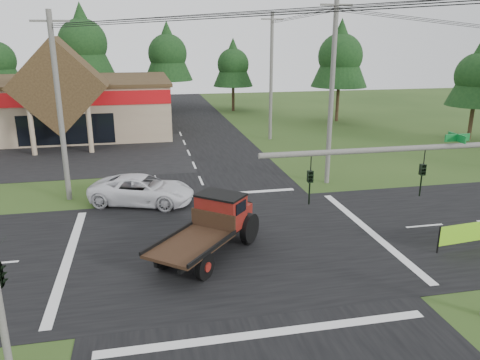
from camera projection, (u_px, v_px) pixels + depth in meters
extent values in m
plane|color=#274117|center=(228.00, 243.00, 21.47)|extent=(120.00, 120.00, 0.00)
cube|color=black|center=(228.00, 243.00, 21.47)|extent=(12.00, 120.00, 0.02)
cube|color=black|center=(228.00, 243.00, 21.47)|extent=(120.00, 12.00, 0.02)
cube|color=black|center=(8.00, 158.00, 36.52)|extent=(28.00, 14.00, 0.02)
cube|color=gray|center=(12.00, 108.00, 45.71)|extent=(30.00, 15.00, 5.00)
cube|color=#352515|center=(8.00, 81.00, 44.97)|extent=(30.40, 15.40, 0.30)
cube|color=#352515|center=(60.00, 86.00, 38.11)|extent=(7.78, 4.00, 7.78)
cylinder|color=gray|center=(32.00, 131.00, 37.05)|extent=(0.40, 0.40, 4.00)
cylinder|color=gray|center=(90.00, 129.00, 37.91)|extent=(0.40, 0.40, 4.00)
cube|color=black|center=(67.00, 130.00, 40.13)|extent=(8.00, 0.08, 2.60)
cylinder|color=#595651|center=(394.00, 149.00, 13.38)|extent=(8.00, 0.16, 0.16)
imported|color=black|center=(422.00, 180.00, 13.87)|extent=(0.16, 0.20, 1.00)
imported|color=black|center=(310.00, 188.00, 13.19)|extent=(0.16, 0.20, 1.00)
cube|color=#0C6626|center=(457.00, 138.00, 13.70)|extent=(0.80, 0.04, 0.22)
cylinder|color=#595651|center=(0.00, 309.00, 12.34)|extent=(0.20, 0.20, 4.40)
cylinder|color=#595651|center=(60.00, 109.00, 25.87)|extent=(0.30, 0.30, 10.50)
cube|color=#595651|center=(50.00, 21.00, 24.51)|extent=(2.00, 0.12, 0.12)
cylinder|color=#595651|center=(332.00, 94.00, 28.85)|extent=(0.30, 0.30, 11.50)
cube|color=#595651|center=(337.00, 5.00, 27.35)|extent=(2.00, 0.12, 0.12)
cylinder|color=#595651|center=(271.00, 78.00, 42.00)|extent=(0.30, 0.30, 11.20)
cube|color=#595651|center=(272.00, 19.00, 40.54)|extent=(2.00, 0.12, 0.12)
cylinder|color=#332316|center=(3.00, 101.00, 56.38)|extent=(0.36, 0.36, 3.50)
cylinder|color=#332316|center=(88.00, 95.00, 57.25)|extent=(0.36, 0.36, 4.55)
cone|color=black|center=(82.00, 40.00, 55.33)|extent=(7.28, 7.28, 8.58)
sphere|color=black|center=(83.00, 43.00, 55.45)|extent=(5.72, 5.72, 5.72)
cylinder|color=#332316|center=(169.00, 95.00, 60.24)|extent=(0.36, 0.36, 3.85)
cone|color=black|center=(167.00, 51.00, 58.62)|extent=(6.16, 6.16, 7.26)
sphere|color=black|center=(168.00, 54.00, 58.71)|extent=(4.84, 4.84, 4.84)
cylinder|color=#332316|center=(233.00, 99.00, 60.03)|extent=(0.36, 0.36, 3.15)
cone|color=black|center=(233.00, 62.00, 58.70)|extent=(5.04, 5.04, 5.94)
sphere|color=black|center=(233.00, 64.00, 58.78)|extent=(3.96, 3.96, 3.96)
cylinder|color=#332316|center=(337.00, 104.00, 52.52)|extent=(0.36, 0.36, 3.85)
cone|color=black|center=(340.00, 53.00, 50.90)|extent=(6.16, 6.16, 7.26)
sphere|color=black|center=(340.00, 56.00, 50.99)|extent=(4.84, 4.84, 4.84)
cylinder|color=#332316|center=(471.00, 123.00, 42.95)|extent=(0.36, 0.36, 3.15)
cone|color=black|center=(478.00, 72.00, 41.62)|extent=(5.04, 5.04, 5.94)
sphere|color=black|center=(478.00, 75.00, 41.70)|extent=(3.96, 3.96, 3.96)
imported|color=white|center=(142.00, 190.00, 26.47)|extent=(6.36, 4.42, 1.61)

